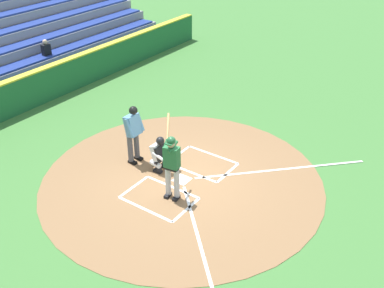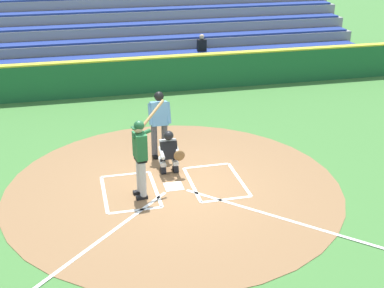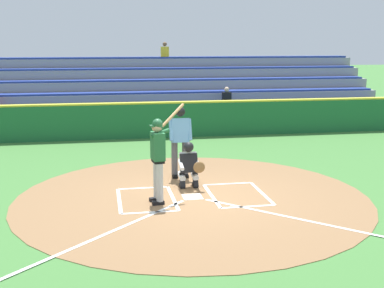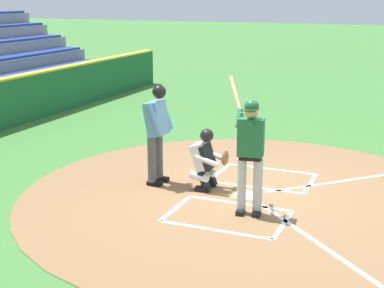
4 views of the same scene
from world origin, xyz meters
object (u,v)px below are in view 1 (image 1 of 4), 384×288
plate_umpire (133,130)px  baseball (169,193)px  catcher (161,153)px  batter (172,163)px

plate_umpire → baseball: plate_umpire is taller
catcher → plate_umpire: (0.07, -0.94, 0.49)m
plate_umpire → baseball: 2.23m
plate_umpire → baseball: (0.73, 1.83, -1.04)m
baseball → plate_umpire: bearing=-111.6°
catcher → batter: bearing=51.1°
catcher → plate_umpire: 1.06m
batter → plate_umpire: batter is taller
plate_umpire → batter: bearing=68.6°
baseball → catcher: bearing=-131.7°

